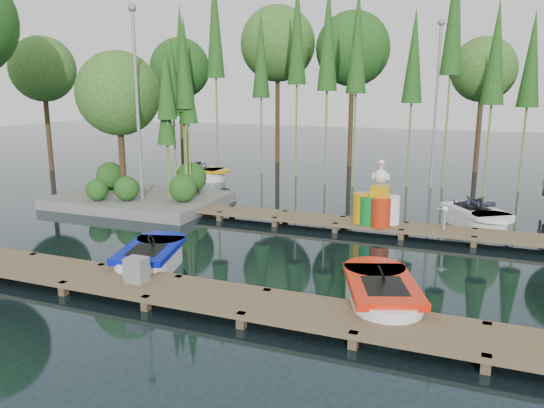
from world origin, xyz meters
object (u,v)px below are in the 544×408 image
at_px(boat_yellow_far, 202,174).
at_px(yellow_barrel, 363,208).
at_px(boat_blue, 151,259).
at_px(boat_red, 381,296).
at_px(island, 133,121).
at_px(utility_cabinet, 137,270).
at_px(drum_cluster, 380,206).

height_order(boat_yellow_far, yellow_barrel, boat_yellow_far).
xyz_separation_m(boat_blue, yellow_barrel, (4.11, 5.49, 0.49)).
relative_size(boat_red, boat_yellow_far, 1.16).
bearing_deg(boat_red, island, 127.91).
distance_m(boat_red, yellow_barrel, 6.05).
xyz_separation_m(utility_cabinet, yellow_barrel, (3.41, 7.00, 0.19)).
bearing_deg(drum_cluster, boat_red, -78.80).
bearing_deg(yellow_barrel, boat_red, -73.83).
xyz_separation_m(boat_blue, boat_yellow_far, (-5.18, 11.80, 0.02)).
height_order(island, utility_cabinet, island).
relative_size(island, drum_cluster, 3.36).
distance_m(island, boat_yellow_far, 6.24).
height_order(island, boat_yellow_far, island).
relative_size(boat_blue, boat_yellow_far, 1.08).
distance_m(island, boat_red, 12.92).
distance_m(boat_yellow_far, drum_cluster, 11.80).
bearing_deg(boat_red, drum_cluster, 80.64).
relative_size(boat_blue, boat_red, 0.93).
bearing_deg(island, drum_cluster, -5.61).
xyz_separation_m(boat_red, yellow_barrel, (-1.68, 5.80, 0.47)).
distance_m(boat_blue, yellow_barrel, 6.87).
distance_m(island, drum_cluster, 9.93).
distance_m(boat_red, drum_cluster, 5.78).
bearing_deg(boat_yellow_far, drum_cluster, -10.63).
bearing_deg(yellow_barrel, boat_yellow_far, 145.78).
bearing_deg(drum_cluster, boat_yellow_far, 146.71).
xyz_separation_m(island, drum_cluster, (9.62, -0.94, -2.29)).
bearing_deg(boat_red, boat_blue, 156.39).
bearing_deg(boat_yellow_far, utility_cabinet, -43.52).
height_order(boat_yellow_far, utility_cabinet, boat_yellow_far).
height_order(boat_blue, yellow_barrel, yellow_barrel).
distance_m(island, yellow_barrel, 9.41).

